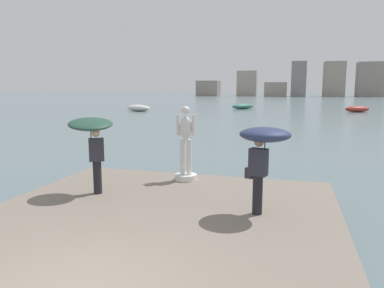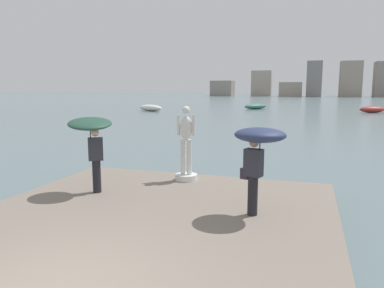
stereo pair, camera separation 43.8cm
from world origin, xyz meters
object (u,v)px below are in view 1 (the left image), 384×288
statue_white_figure (186,151)px  boat_near (357,109)px  boat_far (243,106)px  boat_mid (138,108)px  onlooker_right (263,143)px  onlooker_left (92,133)px

statue_white_figure → boat_near: bearing=75.0°
boat_near → boat_far: bearing=168.0°
boat_near → boat_mid: boat_mid is taller
onlooker_right → boat_far: onlooker_right is taller
statue_white_figure → onlooker_right: statue_white_figure is taller
boat_mid → onlooker_left: bearing=-67.9°
boat_near → boat_far: size_ratio=0.93×
statue_white_figure → onlooker_right: (2.49, -2.49, 0.68)m
boat_far → onlooker_right: bearing=-81.9°
statue_white_figure → onlooker_left: (-1.95, -2.02, 0.70)m
onlooker_left → boat_mid: bearing=112.1°
statue_white_figure → onlooker_left: size_ratio=1.09×
onlooker_right → boat_mid: 43.49m
boat_mid → boat_near: bearing=11.2°
statue_white_figure → boat_far: 45.33m
onlooker_left → boat_far: size_ratio=0.55×
boat_near → boat_far: 15.84m
onlooker_left → onlooker_right: (4.43, -0.47, -0.01)m
onlooker_left → onlooker_right: 4.46m
boat_near → boat_mid: bearing=-168.8°
boat_mid → boat_far: (13.17, 8.99, -0.04)m
statue_white_figure → boat_mid: (-17.45, 36.13, -0.87)m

